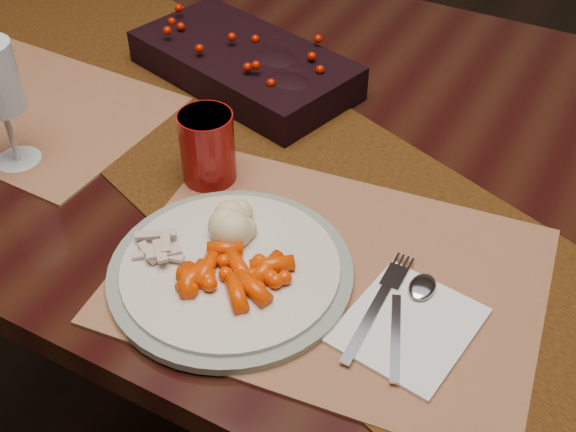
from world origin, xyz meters
The scene contains 15 objects.
floor centered at (0.00, 0.00, 0.00)m, with size 5.00×5.00×0.00m, color black.
dining_table centered at (0.00, 0.00, 0.38)m, with size 1.80×1.00×0.75m, color black.
table_runner centered at (-0.05, -0.13, 0.75)m, with size 1.85×0.38×0.00m, color #2F1F0D.
centerpiece centered at (-0.24, 0.07, 0.79)m, with size 0.37×0.19×0.07m, color black, non-canonical shape.
placemat_main centered at (0.08, -0.26, 0.75)m, with size 0.49×0.36×0.00m, color olive.
placemat_second centered at (-0.49, -0.17, 0.75)m, with size 0.41×0.30×0.00m, color brown.
dinner_plate centered at (-0.02, -0.32, 0.76)m, with size 0.29×0.29×0.02m, color beige.
baby_carrots centered at (-0.02, -0.34, 0.78)m, with size 0.10×0.08×0.02m, color #E03800, non-canonical shape.
mashed_potatoes centered at (-0.04, -0.27, 0.79)m, with size 0.08×0.07×0.04m, color #E7D683, non-canonical shape.
turkey_shreds centered at (-0.11, -0.34, 0.78)m, with size 0.08×0.07×0.02m, color tan, non-canonical shape.
napkin centered at (0.19, -0.30, 0.76)m, with size 0.13×0.15×0.01m, color white.
fork centered at (0.15, -0.30, 0.76)m, with size 0.02×0.16×0.00m, color silver, non-canonical shape.
spoon centered at (0.19, -0.30, 0.76)m, with size 0.03×0.15×0.00m, color silver, non-canonical shape.
red_cup centered at (-0.15, -0.18, 0.80)m, with size 0.07×0.07×0.10m, color maroon.
wine_glass centered at (-0.41, -0.27, 0.84)m, with size 0.07×0.07×0.19m, color silver, non-canonical shape.
Camera 1 is at (0.32, -0.81, 1.38)m, focal length 45.00 mm.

